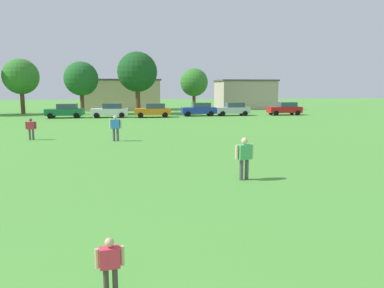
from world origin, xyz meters
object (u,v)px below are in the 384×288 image
at_px(tree_center, 81,79).
at_px(tree_right, 137,72).
at_px(parked_car_white_1, 110,110).
at_px(bystander_near_trees, 31,127).
at_px(parked_car_green_0, 65,111).
at_px(parked_car_red_5, 285,108).
at_px(bystander_midfield, 116,126).
at_px(tree_left, 21,77).
at_px(tree_far_right, 194,82).
at_px(parked_car_blue_3, 199,109).
at_px(child_kite_flyer, 110,261).
at_px(adult_bystander, 244,155).
at_px(parked_car_orange_2, 153,110).
at_px(parked_car_silver_4, 233,109).

distance_m(tree_center, tree_right, 7.40).
bearing_deg(parked_car_white_1, bystander_near_trees, 77.18).
height_order(parked_car_green_0, parked_car_red_5, same).
xyz_separation_m(bystander_midfield, parked_car_red_5, (20.84, 20.71, -0.18)).
distance_m(bystander_near_trees, parked_car_red_5, 32.85).
bearing_deg(tree_left, parked_car_green_0, -48.95).
height_order(bystander_midfield, tree_far_right, tree_far_right).
height_order(parked_car_white_1, parked_car_blue_3, same).
distance_m(child_kite_flyer, bystander_near_trees, 21.63).
distance_m(tree_right, tree_far_right, 9.09).
bearing_deg(tree_right, tree_center, 178.68).
bearing_deg(tree_right, adult_bystander, -84.42).
relative_size(parked_car_white_1, parked_car_orange_2, 1.00).
bearing_deg(parked_car_white_1, parked_car_green_0, -1.67).
distance_m(parked_car_orange_2, parked_car_silver_4, 10.33).
xyz_separation_m(parked_car_white_1, parked_car_orange_2, (5.12, -0.53, 0.00)).
relative_size(parked_car_blue_3, tree_center, 0.62).
distance_m(parked_car_orange_2, tree_right, 7.77).
distance_m(adult_bystander, parked_car_silver_4, 33.44).
height_order(parked_car_green_0, tree_center, tree_center).
height_order(parked_car_silver_4, tree_center, tree_center).
xyz_separation_m(parked_car_white_1, tree_far_right, (11.67, 8.87, 3.45)).
bearing_deg(bystander_near_trees, parked_car_green_0, -92.80).
height_order(parked_car_green_0, tree_far_right, tree_far_right).
xyz_separation_m(bystander_near_trees, tree_center, (0.30, 24.23, 3.81)).
distance_m(parked_car_silver_4, tree_far_right, 9.70).
xyz_separation_m(parked_car_silver_4, tree_center, (-19.34, 4.92, 3.85)).
bearing_deg(adult_bystander, parked_car_silver_4, 60.59).
xyz_separation_m(bystander_near_trees, parked_car_red_5, (26.64, 19.21, -0.04)).
bearing_deg(parked_car_green_0, parked_car_silver_4, -178.73).
relative_size(parked_car_orange_2, parked_car_silver_4, 1.00).
distance_m(adult_bystander, parked_car_orange_2, 31.29).
height_order(bystander_near_trees, parked_car_orange_2, parked_car_orange_2).
bearing_deg(child_kite_flyer, parked_car_silver_4, 65.16).
xyz_separation_m(bystander_midfield, parked_car_silver_4, (13.84, 20.82, -0.18)).
bearing_deg(parked_car_orange_2, tree_center, -33.70).
distance_m(adult_bystander, tree_right, 37.58).
relative_size(parked_car_white_1, parked_car_silver_4, 1.00).
distance_m(adult_bystander, parked_car_white_1, 32.53).
relative_size(adult_bystander, parked_car_white_1, 0.39).
bearing_deg(tree_left, parked_car_blue_3, -17.58).
bearing_deg(tree_center, bystander_near_trees, -90.71).
height_order(parked_car_orange_2, tree_far_right, tree_far_right).
bearing_deg(bystander_midfield, tree_right, 95.64).
xyz_separation_m(parked_car_silver_4, tree_right, (-12.00, 4.75, 4.76)).
distance_m(bystander_midfield, tree_far_right, 30.97).
bearing_deg(tree_right, parked_car_blue_3, -31.09).
bearing_deg(child_kite_flyer, parked_car_green_0, 94.12).
height_order(parked_car_orange_2, parked_car_red_5, same).
height_order(parked_car_red_5, tree_left, tree_left).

